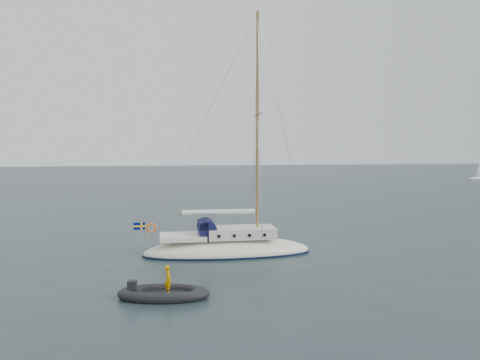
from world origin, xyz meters
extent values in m
plane|color=black|center=(0.00, 0.00, 0.00)|extent=(300.00, 300.00, 0.00)
ellipsoid|color=white|center=(-2.54, -0.88, 0.16)|extent=(9.31, 2.90, 1.55)
cube|color=white|center=(-1.82, -0.88, 1.22)|extent=(3.72, 1.97, 0.57)
cube|color=white|center=(-5.02, -0.88, 1.05)|extent=(2.48, 1.97, 0.26)
cylinder|color=#111339|center=(-3.73, -0.88, 1.50)|extent=(0.99, 1.71, 0.99)
cube|color=#111339|center=(-3.94, -0.88, 1.71)|extent=(0.47, 1.71, 0.41)
cylinder|color=olive|center=(-0.89, -0.88, 7.14)|extent=(0.16, 0.16, 12.41)
cylinder|color=olive|center=(-0.89, -0.88, 7.76)|extent=(0.05, 2.28, 0.05)
cylinder|color=olive|center=(-3.06, -0.88, 2.33)|extent=(4.34, 0.10, 0.10)
cylinder|color=silver|center=(-3.06, -0.88, 2.38)|extent=(4.04, 0.29, 0.29)
cylinder|color=#9898A0|center=(-6.68, -0.88, 1.50)|extent=(0.04, 2.28, 0.04)
torus|color=orange|center=(-6.73, -0.26, 1.50)|extent=(0.56, 0.10, 0.56)
cylinder|color=olive|center=(-7.04, -0.88, 1.40)|extent=(0.03, 0.03, 0.93)
cube|color=#000C5B|center=(-7.35, -0.88, 1.71)|extent=(0.62, 0.02, 0.39)
cube|color=yellow|center=(-7.35, -0.88, 1.71)|extent=(0.64, 0.03, 0.09)
cube|color=yellow|center=(-7.24, -0.88, 1.71)|extent=(0.09, 0.03, 0.41)
cylinder|color=black|center=(-3.16, 0.11, 1.22)|extent=(0.19, 0.06, 0.19)
cylinder|color=black|center=(-3.16, -1.87, 1.22)|extent=(0.19, 0.06, 0.19)
cylinder|color=black|center=(-2.34, 0.11, 1.22)|extent=(0.19, 0.06, 0.19)
cylinder|color=black|center=(-2.34, -1.87, 1.22)|extent=(0.19, 0.06, 0.19)
cylinder|color=black|center=(-1.51, 0.11, 1.22)|extent=(0.19, 0.06, 0.19)
cylinder|color=black|center=(-1.51, -1.87, 1.22)|extent=(0.19, 0.06, 0.19)
cylinder|color=black|center=(-0.68, 0.11, 1.22)|extent=(0.19, 0.06, 0.19)
cylinder|color=black|center=(-0.68, -1.87, 1.22)|extent=(0.19, 0.06, 0.19)
cube|color=#48484C|center=(-4.06, -1.13, 0.13)|extent=(1.90, 0.78, 0.11)
cube|color=black|center=(-6.34, -7.97, 0.13)|extent=(2.26, 0.94, 0.11)
cube|color=black|center=(-7.57, -7.97, 0.42)|extent=(0.33, 0.33, 0.57)
imported|color=#C98800|center=(-6.15, -7.97, 0.74)|extent=(0.36, 0.46, 1.13)
camera|label=1|loc=(-6.96, -26.17, 5.79)|focal=35.00mm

